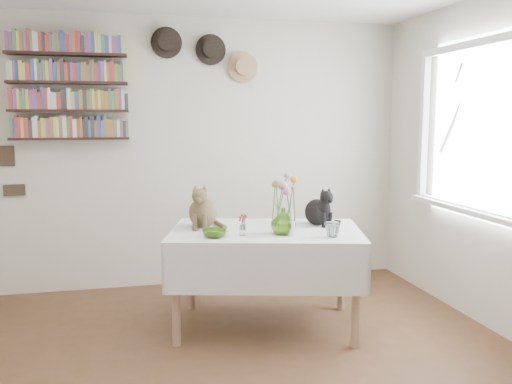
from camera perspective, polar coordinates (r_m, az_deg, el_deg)
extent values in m
cube|color=beige|center=(5.16, -6.43, 4.09)|extent=(4.04, 0.04, 2.54)
cube|color=white|center=(4.46, 22.24, 6.24)|extent=(0.01, 1.40, 1.20)
cube|color=white|center=(4.50, 22.66, 14.28)|extent=(0.06, 1.52, 0.06)
cube|color=white|center=(4.52, 21.83, -1.77)|extent=(0.06, 1.52, 0.06)
cube|color=white|center=(5.08, 17.44, 6.56)|extent=(0.06, 0.06, 1.20)
cube|color=white|center=(4.50, 21.52, -1.79)|extent=(0.12, 1.50, 0.04)
cube|color=white|center=(4.05, 1.06, -4.39)|extent=(1.58, 1.22, 0.06)
cylinder|color=#A67D60|center=(3.85, -8.43, -10.94)|extent=(0.06, 0.06, 0.69)
cylinder|color=#A67D60|center=(3.84, 10.49, -11.00)|extent=(0.06, 0.06, 0.69)
cylinder|color=#A67D60|center=(4.55, -6.86, -7.98)|extent=(0.06, 0.06, 0.69)
cylinder|color=#A67D60|center=(4.54, 8.99, -8.03)|extent=(0.06, 0.06, 0.69)
imported|color=#88C33B|center=(3.87, 2.88, -3.10)|extent=(0.25, 0.25, 0.19)
imported|color=#88C33B|center=(3.79, -4.40, -4.38)|extent=(0.22, 0.22, 0.05)
imported|color=white|center=(3.82, 8.05, -3.94)|extent=(0.14, 0.14, 0.10)
cylinder|color=white|center=(3.84, 3.74, -3.86)|extent=(0.05, 0.05, 0.10)
cylinder|color=white|center=(3.82, 3.75, -2.49)|extent=(0.02, 0.02, 0.08)
cylinder|color=white|center=(3.85, -1.42, -4.05)|extent=(0.04, 0.04, 0.07)
cone|color=white|center=(4.03, 8.09, -3.64)|extent=(0.04, 0.04, 0.06)
sphere|color=beige|center=(4.02, 8.10, -3.08)|extent=(0.03, 0.03, 0.03)
cylinder|color=#4C7233|center=(3.85, 2.42, -1.55)|extent=(0.01, 0.01, 0.30)
sphere|color=pink|center=(3.83, 2.43, 0.66)|extent=(0.07, 0.07, 0.07)
cylinder|color=#4C7233|center=(3.85, 3.54, -1.88)|extent=(0.01, 0.01, 0.26)
sphere|color=pink|center=(3.83, 3.56, 0.04)|extent=(0.06, 0.06, 0.06)
cylinder|color=#4C7233|center=(3.89, 3.62, -1.17)|extent=(0.01, 0.01, 0.34)
sphere|color=gold|center=(3.87, 3.64, 1.32)|extent=(0.06, 0.06, 0.06)
cylinder|color=#4C7233|center=(3.87, 1.87, -1.43)|extent=(0.01, 0.01, 0.31)
sphere|color=gold|center=(3.85, 1.88, 0.85)|extent=(0.05, 0.05, 0.05)
cylinder|color=#4C7233|center=(3.89, 2.69, -0.94)|extent=(0.01, 0.01, 0.37)
sphere|color=#999E93|center=(3.87, 2.70, 1.77)|extent=(0.04, 0.04, 0.04)
cylinder|color=#4C7233|center=(3.81, 2.29, -1.44)|extent=(0.01, 0.01, 0.33)
sphere|color=#999E93|center=(3.78, 2.31, 1.03)|extent=(0.04, 0.04, 0.04)
cylinder|color=#4C7233|center=(3.83, 4.06, -1.69)|extent=(0.01, 0.01, 0.29)
sphere|color=#999E93|center=(3.81, 4.08, 0.46)|extent=(0.04, 0.04, 0.04)
cube|color=black|center=(5.03, -18.91, 5.35)|extent=(1.00, 0.16, 0.02)
cube|color=black|center=(5.02, -19.03, 8.09)|extent=(1.00, 0.16, 0.02)
cube|color=black|center=(5.03, -19.15, 10.82)|extent=(1.00, 0.16, 0.02)
cube|color=black|center=(5.05, -19.27, 13.53)|extent=(1.00, 0.16, 0.02)
cylinder|color=black|center=(5.11, -9.41, 15.25)|extent=(0.28, 0.02, 0.28)
cylinder|color=black|center=(5.07, -9.37, 15.31)|extent=(0.16, 0.08, 0.16)
cylinder|color=black|center=(5.15, -4.80, 14.71)|extent=(0.28, 0.02, 0.28)
cylinder|color=black|center=(5.11, -4.73, 14.76)|extent=(0.16, 0.08, 0.16)
cylinder|color=tan|center=(5.18, -1.41, 13.01)|extent=(0.28, 0.02, 0.28)
cylinder|color=tan|center=(5.14, -1.31, 13.05)|extent=(0.16, 0.08, 0.16)
cube|color=#38281E|center=(5.18, -24.83, 3.45)|extent=(0.14, 0.02, 0.18)
cube|color=#38281E|center=(5.20, -24.10, 0.18)|extent=(0.18, 0.02, 0.10)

